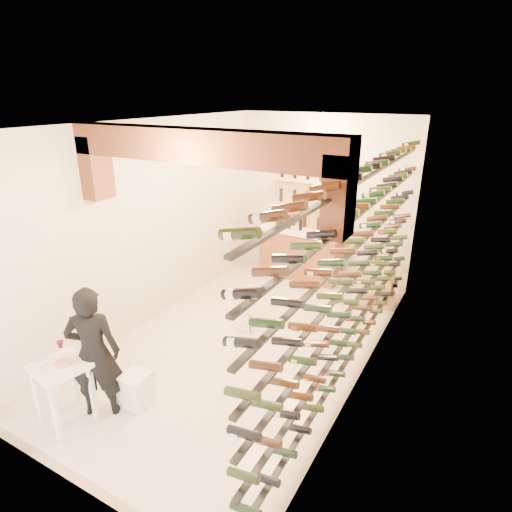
{
  "coord_description": "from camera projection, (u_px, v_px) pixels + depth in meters",
  "views": [
    {
      "loc": [
        2.89,
        -4.81,
        3.57
      ],
      "look_at": [
        0.0,
        0.3,
        1.3
      ],
      "focal_mm": 30.01,
      "sensor_mm": 36.0,
      "label": 1
    }
  ],
  "objects": [
    {
      "name": "crate_lower",
      "position": [
        376.0,
        296.0,
        7.57
      ],
      "size": [
        0.67,
        0.57,
        0.34
      ],
      "primitive_type": "cube",
      "rotation": [
        0.0,
        0.0,
        0.36
      ],
      "color": "tan",
      "rests_on": "ground"
    },
    {
      "name": "room_shell",
      "position": [
        235.0,
        201.0,
        5.49
      ],
      "size": [
        3.52,
        6.02,
        3.21
      ],
      "color": "beige",
      "rests_on": "ground"
    },
    {
      "name": "crate_upper",
      "position": [
        378.0,
        280.0,
        7.46
      ],
      "size": [
        0.51,
        0.36,
        0.29
      ],
      "primitive_type": "cube",
      "rotation": [
        0.0,
        0.0,
        0.05
      ],
      "color": "tan",
      "rests_on": "crate_lower"
    },
    {
      "name": "back_counter",
      "position": [
        300.0,
        252.0,
        8.61
      ],
      "size": [
        1.7,
        0.62,
        1.29
      ],
      "color": "brown",
      "rests_on": "ground"
    },
    {
      "name": "person",
      "position": [
        94.0,
        353.0,
        4.82
      ],
      "size": [
        0.71,
        0.65,
        1.63
      ],
      "primitive_type": "imported",
      "rotation": [
        0.0,
        0.0,
        3.73
      ],
      "color": "black",
      "rests_on": "ground"
    },
    {
      "name": "white_stool",
      "position": [
        136.0,
        389.0,
        5.16
      ],
      "size": [
        0.35,
        0.35,
        0.41
      ],
      "primitive_type": "cube",
      "rotation": [
        0.0,
        0.0,
        0.08
      ],
      "color": "white",
      "rests_on": "ground"
    },
    {
      "name": "tasting_table",
      "position": [
        62.0,
        375.0,
        4.73
      ],
      "size": [
        0.63,
        0.63,
        0.94
      ],
      "rotation": [
        0.0,
        0.0,
        -0.19
      ],
      "color": "white",
      "rests_on": "ground"
    },
    {
      "name": "chrome_barstool",
      "position": [
        249.0,
        306.0,
        6.73
      ],
      "size": [
        0.36,
        0.36,
        0.69
      ],
      "rotation": [
        0.0,
        0.0,
        0.06
      ],
      "color": "silver",
      "rests_on": "ground"
    },
    {
      "name": "wine_rack",
      "position": [
        352.0,
        267.0,
        5.26
      ],
      "size": [
        0.32,
        5.7,
        2.56
      ],
      "color": "black",
      "rests_on": "ground"
    },
    {
      "name": "back_shelving",
      "position": [
        306.0,
        219.0,
        8.58
      ],
      "size": [
        1.4,
        0.31,
        2.73
      ],
      "color": "tan",
      "rests_on": "ground"
    },
    {
      "name": "ground",
      "position": [
        246.0,
        342.0,
        6.52
      ],
      "size": [
        6.0,
        6.0,
        0.0
      ],
      "primitive_type": "plane",
      "color": "beige",
      "rests_on": "ground"
    }
  ]
}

